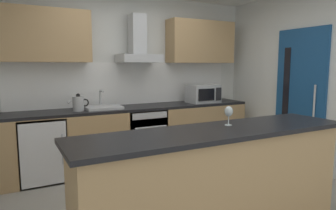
# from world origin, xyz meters

# --- Properties ---
(ground) EXTENTS (5.24, 4.52, 0.02)m
(ground) POSITION_xyz_m (0.00, 0.00, -0.01)
(ground) COLOR gray
(wall_back) EXTENTS (5.24, 0.12, 2.60)m
(wall_back) POSITION_xyz_m (0.00, 1.82, 1.30)
(wall_back) COLOR silver
(wall_back) RESTS_ON ground
(wall_right) EXTENTS (0.12, 4.52, 2.60)m
(wall_right) POSITION_xyz_m (2.18, 0.00, 1.30)
(wall_right) COLOR silver
(wall_right) RESTS_ON ground
(backsplash_tile) EXTENTS (3.61, 0.02, 0.66)m
(backsplash_tile) POSITION_xyz_m (0.00, 1.75, 1.23)
(backsplash_tile) COLOR white
(counter_back) EXTENTS (3.73, 0.60, 0.90)m
(counter_back) POSITION_xyz_m (0.00, 1.44, 0.45)
(counter_back) COLOR tan
(counter_back) RESTS_ON ground
(counter_island) EXTENTS (2.59, 0.64, 0.97)m
(counter_island) POSITION_xyz_m (-0.12, -0.73, 0.49)
(counter_island) COLOR tan
(counter_island) RESTS_ON ground
(upper_cabinets) EXTENTS (3.68, 0.32, 0.70)m
(upper_cabinets) POSITION_xyz_m (0.00, 1.59, 1.91)
(upper_cabinets) COLOR tan
(side_door) EXTENTS (0.08, 0.85, 2.05)m
(side_door) POSITION_xyz_m (2.11, 0.24, 1.03)
(side_door) COLOR navy
(side_door) RESTS_ON ground
(oven) EXTENTS (0.60, 0.62, 0.80)m
(oven) POSITION_xyz_m (0.08, 1.41, 0.46)
(oven) COLOR slate
(oven) RESTS_ON ground
(refrigerator) EXTENTS (0.58, 0.60, 0.85)m
(refrigerator) POSITION_xyz_m (-1.36, 1.41, 0.43)
(refrigerator) COLOR white
(refrigerator) RESTS_ON ground
(microwave) EXTENTS (0.50, 0.38, 0.30)m
(microwave) POSITION_xyz_m (1.17, 1.38, 1.05)
(microwave) COLOR #B7BABC
(microwave) RESTS_ON counter_back
(sink) EXTENTS (0.50, 0.40, 0.26)m
(sink) POSITION_xyz_m (-0.52, 1.42, 0.93)
(sink) COLOR silver
(sink) RESTS_ON counter_back
(kettle) EXTENTS (0.29, 0.15, 0.24)m
(kettle) POSITION_xyz_m (-0.87, 1.38, 1.01)
(kettle) COLOR #B7BABC
(kettle) RESTS_ON counter_back
(range_hood) EXTENTS (0.62, 0.45, 0.72)m
(range_hood) POSITION_xyz_m (0.08, 1.54, 1.79)
(range_hood) COLOR #B7BABC
(wine_glass) EXTENTS (0.08, 0.08, 0.18)m
(wine_glass) POSITION_xyz_m (0.07, -0.64, 1.09)
(wine_glass) COLOR silver
(wine_glass) RESTS_ON counter_island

